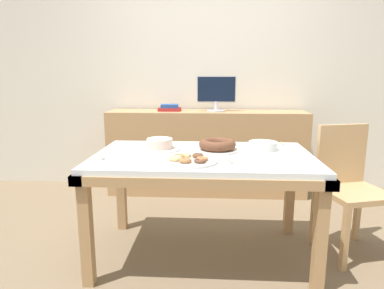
{
  "coord_description": "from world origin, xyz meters",
  "views": [
    {
      "loc": [
        0.06,
        -2.31,
        1.3
      ],
      "look_at": [
        -0.08,
        0.03,
        0.82
      ],
      "focal_mm": 32.0,
      "sensor_mm": 36.0,
      "label": 1
    }
  ],
  "objects_px": {
    "chair": "(349,183)",
    "tealight_right_edge": "(102,158)",
    "pastry_platter": "(188,160)",
    "plate_stack": "(263,146)",
    "tealight_near_front": "(281,144)",
    "cake_golden_bundt": "(217,145)",
    "book_stack": "(170,108)",
    "tealight_centre": "(230,162)",
    "cake_chocolate_round": "(160,145)",
    "computer_monitor": "(216,94)"
  },
  "relations": [
    {
      "from": "plate_stack",
      "to": "cake_golden_bundt",
      "type": "bearing_deg",
      "value": -170.15
    },
    {
      "from": "tealight_right_edge",
      "to": "tealight_near_front",
      "type": "height_order",
      "value": "same"
    },
    {
      "from": "book_stack",
      "to": "computer_monitor",
      "type": "bearing_deg",
      "value": -0.16
    },
    {
      "from": "cake_golden_bundt",
      "to": "tealight_near_front",
      "type": "distance_m",
      "value": 0.55
    },
    {
      "from": "chair",
      "to": "tealight_right_edge",
      "type": "height_order",
      "value": "chair"
    },
    {
      "from": "cake_golden_bundt",
      "to": "plate_stack",
      "type": "height_order",
      "value": "cake_golden_bundt"
    },
    {
      "from": "plate_stack",
      "to": "tealight_right_edge",
      "type": "xyz_separation_m",
      "value": [
        -1.08,
        -0.37,
        -0.02
      ]
    },
    {
      "from": "computer_monitor",
      "to": "cake_golden_bundt",
      "type": "distance_m",
      "value": 1.32
    },
    {
      "from": "book_stack",
      "to": "pastry_platter",
      "type": "bearing_deg",
      "value": -78.92
    },
    {
      "from": "pastry_platter",
      "to": "plate_stack",
      "type": "relative_size",
      "value": 1.78
    },
    {
      "from": "plate_stack",
      "to": "tealight_centre",
      "type": "distance_m",
      "value": 0.5
    },
    {
      "from": "plate_stack",
      "to": "tealight_right_edge",
      "type": "relative_size",
      "value": 5.25
    },
    {
      "from": "book_stack",
      "to": "tealight_near_front",
      "type": "bearing_deg",
      "value": -46.64
    },
    {
      "from": "chair",
      "to": "book_stack",
      "type": "bearing_deg",
      "value": 139.85
    },
    {
      "from": "chair",
      "to": "cake_golden_bundt",
      "type": "distance_m",
      "value": 1.01
    },
    {
      "from": "cake_chocolate_round",
      "to": "tealight_near_front",
      "type": "height_order",
      "value": "cake_chocolate_round"
    },
    {
      "from": "tealight_centre",
      "to": "pastry_platter",
      "type": "bearing_deg",
      "value": 171.65
    },
    {
      "from": "tealight_centre",
      "to": "plate_stack",
      "type": "bearing_deg",
      "value": 58.47
    },
    {
      "from": "pastry_platter",
      "to": "tealight_near_front",
      "type": "relative_size",
      "value": 9.33
    },
    {
      "from": "book_stack",
      "to": "plate_stack",
      "type": "xyz_separation_m",
      "value": [
        0.84,
        -1.23,
        -0.16
      ]
    },
    {
      "from": "computer_monitor",
      "to": "plate_stack",
      "type": "relative_size",
      "value": 2.02
    },
    {
      "from": "tealight_right_edge",
      "to": "book_stack",
      "type": "bearing_deg",
      "value": 81.3
    },
    {
      "from": "chair",
      "to": "cake_golden_bundt",
      "type": "height_order",
      "value": "chair"
    },
    {
      "from": "book_stack",
      "to": "plate_stack",
      "type": "bearing_deg",
      "value": -55.79
    },
    {
      "from": "cake_chocolate_round",
      "to": "tealight_right_edge",
      "type": "bearing_deg",
      "value": -136.12
    },
    {
      "from": "computer_monitor",
      "to": "plate_stack",
      "type": "xyz_separation_m",
      "value": [
        0.33,
        -1.23,
        -0.31
      ]
    },
    {
      "from": "chair",
      "to": "tealight_near_front",
      "type": "height_order",
      "value": "chair"
    },
    {
      "from": "pastry_platter",
      "to": "tealight_right_edge",
      "type": "relative_size",
      "value": 9.33
    },
    {
      "from": "computer_monitor",
      "to": "tealight_right_edge",
      "type": "bearing_deg",
      "value": -115.12
    },
    {
      "from": "tealight_near_front",
      "to": "tealight_right_edge",
      "type": "bearing_deg",
      "value": -156.76
    },
    {
      "from": "plate_stack",
      "to": "tealight_near_front",
      "type": "xyz_separation_m",
      "value": [
        0.17,
        0.17,
        -0.02
      ]
    },
    {
      "from": "pastry_platter",
      "to": "plate_stack",
      "type": "height_order",
      "value": "plate_stack"
    },
    {
      "from": "book_stack",
      "to": "pastry_platter",
      "type": "distance_m",
      "value": 1.66
    },
    {
      "from": "cake_golden_bundt",
      "to": "book_stack",
      "type": "bearing_deg",
      "value": 111.33
    },
    {
      "from": "tealight_right_edge",
      "to": "plate_stack",
      "type": "bearing_deg",
      "value": 18.74
    },
    {
      "from": "computer_monitor",
      "to": "tealight_centre",
      "type": "height_order",
      "value": "computer_monitor"
    },
    {
      "from": "plate_stack",
      "to": "tealight_right_edge",
      "type": "height_order",
      "value": "plate_stack"
    },
    {
      "from": "chair",
      "to": "tealight_right_edge",
      "type": "distance_m",
      "value": 1.77
    },
    {
      "from": "chair",
      "to": "pastry_platter",
      "type": "bearing_deg",
      "value": -161.76
    },
    {
      "from": "pastry_platter",
      "to": "tealight_near_front",
      "type": "height_order",
      "value": "pastry_platter"
    },
    {
      "from": "book_stack",
      "to": "pastry_platter",
      "type": "relative_size",
      "value": 0.64
    },
    {
      "from": "tealight_right_edge",
      "to": "tealight_near_front",
      "type": "xyz_separation_m",
      "value": [
        1.25,
        0.54,
        0.0
      ]
    },
    {
      "from": "cake_chocolate_round",
      "to": "tealight_near_front",
      "type": "relative_size",
      "value": 7.54
    },
    {
      "from": "pastry_platter",
      "to": "tealight_near_front",
      "type": "bearing_deg",
      "value": 39.09
    },
    {
      "from": "cake_golden_bundt",
      "to": "pastry_platter",
      "type": "relative_size",
      "value": 0.86
    },
    {
      "from": "chair",
      "to": "pastry_platter",
      "type": "distance_m",
      "value": 1.24
    },
    {
      "from": "cake_golden_bundt",
      "to": "pastry_platter",
      "type": "distance_m",
      "value": 0.38
    },
    {
      "from": "computer_monitor",
      "to": "tealight_right_edge",
      "type": "distance_m",
      "value": 1.8
    },
    {
      "from": "plate_stack",
      "to": "tealight_near_front",
      "type": "relative_size",
      "value": 5.25
    },
    {
      "from": "cake_chocolate_round",
      "to": "tealight_near_front",
      "type": "bearing_deg",
      "value": 13.42
    }
  ]
}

